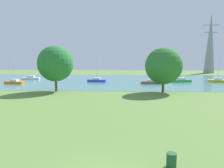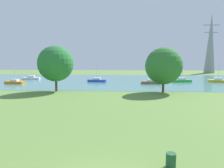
{
  "view_description": "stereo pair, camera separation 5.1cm",
  "coord_description": "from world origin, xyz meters",
  "px_view_note": "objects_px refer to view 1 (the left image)",
  "views": [
    {
      "loc": [
        1.08,
        -8.93,
        6.03
      ],
      "look_at": [
        -0.57,
        19.49,
        2.63
      ],
      "focal_mm": 34.17,
      "sensor_mm": 36.0,
      "label": 1
    },
    {
      "loc": [
        1.13,
        -8.92,
        6.03
      ],
      "look_at": [
        -0.57,
        19.49,
        2.63
      ],
      "focal_mm": 34.17,
      "sensor_mm": 36.0,
      "label": 2
    }
  ],
  "objects_px": {
    "tree_mid_shore": "(164,66)",
    "electricity_pylon": "(210,43)",
    "tree_west_far": "(55,64)",
    "litter_bin": "(171,160)",
    "sailboat_yellow": "(218,80)",
    "sailboat_blue": "(97,80)",
    "sailboat_orange": "(15,82)",
    "sailboat_brown": "(151,82)",
    "sailboat_white": "(31,78)",
    "sailboat_green": "(182,80)"
  },
  "relations": [
    {
      "from": "tree_mid_shore",
      "to": "sailboat_white",
      "type": "bearing_deg",
      "value": 147.22
    },
    {
      "from": "sailboat_green",
      "to": "tree_west_far",
      "type": "bearing_deg",
      "value": -147.7
    },
    {
      "from": "sailboat_brown",
      "to": "electricity_pylon",
      "type": "xyz_separation_m",
      "value": [
        29.1,
        40.72,
        11.9
      ]
    },
    {
      "from": "sailboat_brown",
      "to": "electricity_pylon",
      "type": "distance_m",
      "value": 51.44
    },
    {
      "from": "tree_mid_shore",
      "to": "sailboat_yellow",
      "type": "bearing_deg",
      "value": 45.77
    },
    {
      "from": "electricity_pylon",
      "to": "tree_west_far",
      "type": "bearing_deg",
      "value": -131.9
    },
    {
      "from": "tree_west_far",
      "to": "tree_mid_shore",
      "type": "bearing_deg",
      "value": -0.46
    },
    {
      "from": "litter_bin",
      "to": "sailboat_white",
      "type": "bearing_deg",
      "value": 121.43
    },
    {
      "from": "sailboat_yellow",
      "to": "tree_west_far",
      "type": "height_order",
      "value": "tree_west_far"
    },
    {
      "from": "litter_bin",
      "to": "sailboat_green",
      "type": "height_order",
      "value": "sailboat_green"
    },
    {
      "from": "tree_mid_shore",
      "to": "electricity_pylon",
      "type": "relative_size",
      "value": 0.33
    },
    {
      "from": "tree_west_far",
      "to": "electricity_pylon",
      "type": "relative_size",
      "value": 0.34
    },
    {
      "from": "sailboat_blue",
      "to": "tree_mid_shore",
      "type": "xyz_separation_m",
      "value": [
        14.05,
        -16.68,
        4.29
      ]
    },
    {
      "from": "sailboat_yellow",
      "to": "sailboat_green",
      "type": "height_order",
      "value": "sailboat_yellow"
    },
    {
      "from": "sailboat_brown",
      "to": "sailboat_yellow",
      "type": "bearing_deg",
      "value": 14.4
    },
    {
      "from": "litter_bin",
      "to": "sailboat_brown",
      "type": "height_order",
      "value": "sailboat_brown"
    },
    {
      "from": "sailboat_white",
      "to": "tree_mid_shore",
      "type": "height_order",
      "value": "tree_mid_shore"
    },
    {
      "from": "sailboat_orange",
      "to": "electricity_pylon",
      "type": "bearing_deg",
      "value": 34.39
    },
    {
      "from": "tree_mid_shore",
      "to": "litter_bin",
      "type": "bearing_deg",
      "value": -99.05
    },
    {
      "from": "tree_west_far",
      "to": "tree_mid_shore",
      "type": "relative_size",
      "value": 1.04
    },
    {
      "from": "litter_bin",
      "to": "sailboat_blue",
      "type": "xyz_separation_m",
      "value": [
        -9.79,
        43.41,
        0.06
      ]
    },
    {
      "from": "sailboat_brown",
      "to": "sailboat_blue",
      "type": "xyz_separation_m",
      "value": [
        -13.57,
        3.6,
        -0.0
      ]
    },
    {
      "from": "sailboat_green",
      "to": "electricity_pylon",
      "type": "relative_size",
      "value": 0.21
    },
    {
      "from": "sailboat_yellow",
      "to": "sailboat_white",
      "type": "distance_m",
      "value": 51.27
    },
    {
      "from": "sailboat_brown",
      "to": "sailboat_blue",
      "type": "relative_size",
      "value": 1.05
    },
    {
      "from": "sailboat_brown",
      "to": "tree_mid_shore",
      "type": "distance_m",
      "value": 13.77
    },
    {
      "from": "tree_west_far",
      "to": "electricity_pylon",
      "type": "height_order",
      "value": "electricity_pylon"
    },
    {
      "from": "sailboat_white",
      "to": "tree_mid_shore",
      "type": "relative_size",
      "value": 0.68
    },
    {
      "from": "litter_bin",
      "to": "sailboat_blue",
      "type": "bearing_deg",
      "value": 102.71
    },
    {
      "from": "sailboat_yellow",
      "to": "sailboat_blue",
      "type": "relative_size",
      "value": 0.99
    },
    {
      "from": "tree_mid_shore",
      "to": "electricity_pylon",
      "type": "distance_m",
      "value": 61.41
    },
    {
      "from": "sailboat_blue",
      "to": "tree_mid_shore",
      "type": "distance_m",
      "value": 22.23
    },
    {
      "from": "sailboat_orange",
      "to": "litter_bin",
      "type": "bearing_deg",
      "value": -52.64
    },
    {
      "from": "sailboat_yellow",
      "to": "tree_west_far",
      "type": "xyz_separation_m",
      "value": [
        -36.65,
        -17.45,
        4.66
      ]
    },
    {
      "from": "sailboat_blue",
      "to": "tree_west_far",
      "type": "distance_m",
      "value": 18.01
    },
    {
      "from": "sailboat_green",
      "to": "sailboat_orange",
      "type": "bearing_deg",
      "value": -171.56
    },
    {
      "from": "sailboat_white",
      "to": "electricity_pylon",
      "type": "bearing_deg",
      "value": 27.03
    },
    {
      "from": "tree_west_far",
      "to": "sailboat_orange",
      "type": "bearing_deg",
      "value": 141.0
    },
    {
      "from": "litter_bin",
      "to": "tree_west_far",
      "type": "relative_size",
      "value": 0.1
    },
    {
      "from": "sailboat_white",
      "to": "sailboat_blue",
      "type": "xyz_separation_m",
      "value": [
        19.91,
        -5.19,
        0.01
      ]
    },
    {
      "from": "litter_bin",
      "to": "sailboat_yellow",
      "type": "relative_size",
      "value": 0.13
    },
    {
      "from": "sailboat_yellow",
      "to": "sailboat_white",
      "type": "xyz_separation_m",
      "value": [
        -51.1,
        4.27,
        -0.01
      ]
    },
    {
      "from": "electricity_pylon",
      "to": "sailboat_white",
      "type": "bearing_deg",
      "value": -152.97
    },
    {
      "from": "sailboat_orange",
      "to": "sailboat_green",
      "type": "bearing_deg",
      "value": 8.44
    },
    {
      "from": "sailboat_yellow",
      "to": "sailboat_blue",
      "type": "bearing_deg",
      "value": -178.3
    },
    {
      "from": "sailboat_yellow",
      "to": "sailboat_orange",
      "type": "relative_size",
      "value": 1.03
    },
    {
      "from": "tree_mid_shore",
      "to": "sailboat_brown",
      "type": "bearing_deg",
      "value": 92.12
    },
    {
      "from": "litter_bin",
      "to": "tree_west_far",
      "type": "distance_m",
      "value": 31.27
    },
    {
      "from": "tree_mid_shore",
      "to": "electricity_pylon",
      "type": "height_order",
      "value": "electricity_pylon"
    },
    {
      "from": "sailboat_yellow",
      "to": "sailboat_brown",
      "type": "height_order",
      "value": "sailboat_brown"
    }
  ]
}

